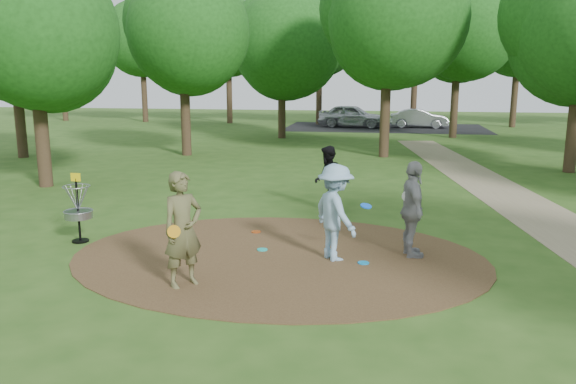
# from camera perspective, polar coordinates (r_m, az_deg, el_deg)

# --- Properties ---
(ground) EXTENTS (100.00, 100.00, 0.00)m
(ground) POSITION_cam_1_polar(r_m,az_deg,el_deg) (11.42, -1.04, -6.62)
(ground) COLOR #2D5119
(ground) RESTS_ON ground
(dirt_clearing) EXTENTS (8.40, 8.40, 0.02)m
(dirt_clearing) POSITION_cam_1_polar(r_m,az_deg,el_deg) (11.42, -1.04, -6.57)
(dirt_clearing) COLOR #47301C
(dirt_clearing) RESTS_ON ground
(parking_lot) EXTENTS (14.00, 8.00, 0.01)m
(parking_lot) POSITION_cam_1_polar(r_m,az_deg,el_deg) (40.80, 9.83, 6.46)
(parking_lot) COLOR black
(parking_lot) RESTS_ON ground
(player_observer_with_disc) EXTENTS (0.84, 0.88, 2.02)m
(player_observer_with_disc) POSITION_cam_1_polar(r_m,az_deg,el_deg) (9.77, -10.63, -3.80)
(player_observer_with_disc) COLOR brown
(player_observer_with_disc) RESTS_ON ground
(player_throwing_with_disc) EXTENTS (1.41, 1.42, 1.93)m
(player_throwing_with_disc) POSITION_cam_1_polar(r_m,az_deg,el_deg) (11.04, 4.83, -2.10)
(player_throwing_with_disc) COLOR #86ACC9
(player_throwing_with_disc) RESTS_ON ground
(player_walking_with_disc) EXTENTS (0.81, 0.97, 1.78)m
(player_walking_with_disc) POSITION_cam_1_polar(r_m,az_deg,el_deg) (15.04, 4.03, 1.32)
(player_walking_with_disc) COLOR black
(player_walking_with_disc) RESTS_ON ground
(player_waiting_with_disc) EXTENTS (0.70, 1.22, 1.96)m
(player_waiting_with_disc) POSITION_cam_1_polar(r_m,az_deg,el_deg) (11.45, 12.54, -1.76)
(player_waiting_with_disc) COLOR gray
(player_waiting_with_disc) RESTS_ON ground
(disc_ground_cyan) EXTENTS (0.22, 0.22, 0.02)m
(disc_ground_cyan) POSITION_cam_1_polar(r_m,az_deg,el_deg) (11.81, -2.63, -5.86)
(disc_ground_cyan) COLOR #17B8AC
(disc_ground_cyan) RESTS_ON dirt_clearing
(disc_ground_blue) EXTENTS (0.22, 0.22, 0.02)m
(disc_ground_blue) POSITION_cam_1_polar(r_m,az_deg,el_deg) (11.08, 7.67, -7.14)
(disc_ground_blue) COLOR #0D8EE0
(disc_ground_blue) RESTS_ON dirt_clearing
(disc_ground_red) EXTENTS (0.22, 0.22, 0.02)m
(disc_ground_red) POSITION_cam_1_polar(r_m,az_deg,el_deg) (13.14, -3.26, -4.05)
(disc_ground_red) COLOR #B94312
(disc_ground_red) RESTS_ON dirt_clearing
(car_left) EXTENTS (4.98, 2.52, 1.63)m
(car_left) POSITION_cam_1_polar(r_m,az_deg,el_deg) (40.75, 6.52, 7.70)
(car_left) COLOR #ACAFB4
(car_left) RESTS_ON ground
(car_right) EXTENTS (4.04, 1.47, 1.32)m
(car_right) POSITION_cam_1_polar(r_m,az_deg,el_deg) (41.13, 13.16, 7.29)
(car_right) COLOR #A2A4AA
(car_right) RESTS_ON ground
(disc_golf_basket) EXTENTS (0.63, 0.63, 1.54)m
(disc_golf_basket) POSITION_cam_1_polar(r_m,az_deg,el_deg) (13.05, -20.59, -1.07)
(disc_golf_basket) COLOR black
(disc_golf_basket) RESTS_ON ground
(tree_ring) EXTENTS (37.26, 45.30, 8.86)m
(tree_ring) POSITION_cam_1_polar(r_m,az_deg,el_deg) (19.99, 11.85, 16.18)
(tree_ring) COLOR #332316
(tree_ring) RESTS_ON ground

